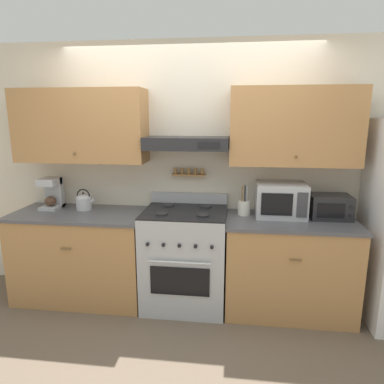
{
  "coord_description": "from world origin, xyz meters",
  "views": [
    {
      "loc": [
        0.45,
        -2.75,
        1.83
      ],
      "look_at": [
        0.08,
        0.28,
        1.15
      ],
      "focal_mm": 32.0,
      "sensor_mm": 36.0,
      "label": 1
    }
  ],
  "objects": [
    {
      "name": "utensil_crock",
      "position": [
        0.56,
        0.45,
        0.98
      ],
      "size": [
        0.12,
        0.12,
        0.29
      ],
      "color": "silver",
      "rests_on": "counter_right"
    },
    {
      "name": "tea_kettle",
      "position": [
        -1.05,
        0.45,
        0.99
      ],
      "size": [
        0.2,
        0.16,
        0.21
      ],
      "color": "#B7B7BC",
      "rests_on": "counter_left"
    },
    {
      "name": "stove_range",
      "position": [
        0.0,
        0.33,
        0.48
      ],
      "size": [
        0.78,
        0.68,
        1.06
      ],
      "color": "#ADAFB5",
      "rests_on": "ground_plane"
    },
    {
      "name": "ground_plane",
      "position": [
        0.0,
        0.0,
        0.0
      ],
      "size": [
        16.0,
        16.0,
        0.0
      ],
      "primitive_type": "plane",
      "color": "brown"
    },
    {
      "name": "wall_back",
      "position": [
        -0.03,
        0.63,
        1.44
      ],
      "size": [
        5.2,
        0.46,
        2.55
      ],
      "color": "beige",
      "rests_on": "ground_plane"
    },
    {
      "name": "counter_left",
      "position": [
        -1.05,
        0.34,
        0.45
      ],
      "size": [
        1.32,
        0.67,
        0.9
      ],
      "color": "#AD7A47",
      "rests_on": "ground_plane"
    },
    {
      "name": "toaster_oven",
      "position": [
        1.35,
        0.45,
        1.01
      ],
      "size": [
        0.36,
        0.3,
        0.22
      ],
      "color": "#232326",
      "rests_on": "counter_right"
    },
    {
      "name": "coffee_maker",
      "position": [
        -1.4,
        0.48,
        1.06
      ],
      "size": [
        0.18,
        0.24,
        0.31
      ],
      "color": "#ADAFB5",
      "rests_on": "counter_left"
    },
    {
      "name": "microwave",
      "position": [
        0.89,
        0.47,
        1.06
      ],
      "size": [
        0.46,
        0.39,
        0.32
      ],
      "color": "#ADAFB5",
      "rests_on": "counter_right"
    },
    {
      "name": "counter_right",
      "position": [
        0.99,
        0.34,
        0.45
      ],
      "size": [
        1.18,
        0.67,
        0.9
      ],
      "color": "#AD7A47",
      "rests_on": "ground_plane"
    }
  ]
}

